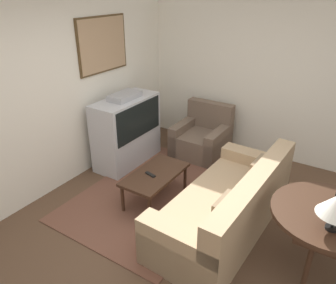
% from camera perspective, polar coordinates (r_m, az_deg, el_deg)
% --- Properties ---
extents(ground_plane, '(12.00, 12.00, 0.00)m').
position_cam_1_polar(ground_plane, '(3.97, 2.78, -16.62)').
color(ground_plane, brown).
extents(wall_back, '(12.00, 0.10, 2.70)m').
position_cam_1_polar(wall_back, '(4.59, -20.56, 7.44)').
color(wall_back, silver).
rests_on(wall_back, ground_plane).
extents(wall_right, '(0.06, 12.00, 2.70)m').
position_cam_1_polar(wall_right, '(5.55, 17.16, 10.85)').
color(wall_right, silver).
rests_on(wall_right, ground_plane).
extents(area_rug, '(2.53, 1.80, 0.01)m').
position_cam_1_polar(area_rug, '(4.68, -2.20, -9.04)').
color(area_rug, brown).
rests_on(area_rug, ground_plane).
extents(tv, '(1.15, 0.52, 1.18)m').
position_cam_1_polar(tv, '(5.28, -7.17, 1.97)').
color(tv, '#B7B7BC').
rests_on(tv, ground_plane).
extents(couch, '(2.17, 1.01, 0.84)m').
position_cam_1_polar(couch, '(4.01, 10.34, -11.08)').
color(couch, tan).
rests_on(couch, ground_plane).
extents(armchair, '(0.85, 0.83, 0.86)m').
position_cam_1_polar(armchair, '(5.66, 5.96, 0.61)').
color(armchair, brown).
rests_on(armchair, ground_plane).
extents(coffee_table, '(0.96, 0.52, 0.43)m').
position_cam_1_polar(coffee_table, '(4.37, -2.24, -5.96)').
color(coffee_table, '#3D2619').
rests_on(coffee_table, ground_plane).
extents(console_table, '(1.08, 1.08, 0.74)m').
position_cam_1_polar(console_table, '(3.54, 26.24, -11.86)').
color(console_table, '#3D2619').
rests_on(console_table, ground_plane).
extents(remote, '(0.08, 0.17, 0.02)m').
position_cam_1_polar(remote, '(4.29, -3.10, -5.66)').
color(remote, black).
rests_on(remote, coffee_table).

